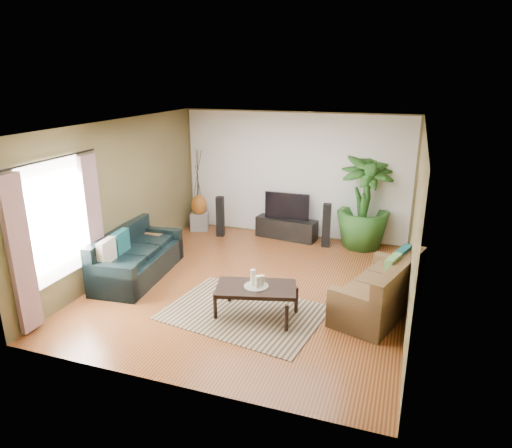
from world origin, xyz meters
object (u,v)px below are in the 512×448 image
at_px(sofa_left, 138,254).
at_px(sofa_right, 378,285).
at_px(pedestal, 200,221).
at_px(side_table, 156,243).
at_px(speaker_right, 326,225).
at_px(potted_plant, 364,203).
at_px(vase, 199,206).
at_px(coffee_table, 256,301).
at_px(tv_stand, 286,228).
at_px(television, 287,206).
at_px(speaker_left, 220,216).

relative_size(sofa_left, sofa_right, 1.13).
relative_size(pedestal, side_table, 0.75).
relative_size(speaker_right, potted_plant, 0.48).
bearing_deg(side_table, vase, 86.40).
xyz_separation_m(coffee_table, side_table, (-2.64, 1.61, 0.02)).
bearing_deg(sofa_left, speaker_right, -53.60).
relative_size(tv_stand, potted_plant, 0.70).
bearing_deg(sofa_left, pedestal, -3.07).
distance_m(speaker_right, pedestal, 2.98).
bearing_deg(pedestal, television, 2.29).
bearing_deg(side_table, pedestal, 86.40).
height_order(sofa_left, coffee_table, sofa_left).
height_order(potted_plant, vase, potted_plant).
xyz_separation_m(coffee_table, pedestal, (-2.53, 3.34, -0.04)).
height_order(sofa_left, speaker_right, speaker_right).
xyz_separation_m(speaker_left, pedestal, (-0.63, 0.24, -0.25)).
distance_m(coffee_table, vase, 4.20).
bearing_deg(sofa_right, vase, -103.84).
relative_size(television, potted_plant, 0.51).
bearing_deg(speaker_left, potted_plant, -5.09).
xyz_separation_m(sofa_right, speaker_left, (-3.58, 2.36, 0.02)).
xyz_separation_m(speaker_left, speaker_right, (2.34, 0.10, 0.01)).
distance_m(speaker_left, side_table, 1.67).
xyz_separation_m(sofa_left, potted_plant, (3.57, 2.77, 0.53)).
bearing_deg(speaker_left, pedestal, 147.80).
height_order(speaker_left, speaker_right, speaker_right).
bearing_deg(sofa_right, potted_plant, -150.73).
bearing_deg(speaker_right, vase, 170.94).
distance_m(tv_stand, potted_plant, 1.77).
xyz_separation_m(television, side_table, (-2.17, -1.81, -0.47)).
relative_size(sofa_right, tv_stand, 1.33).
relative_size(sofa_left, vase, 4.00).
bearing_deg(coffee_table, potted_plant, 57.18).
distance_m(coffee_table, potted_plant, 3.68).
distance_m(television, pedestal, 2.13).
distance_m(vase, side_table, 1.76).
height_order(sofa_left, television, television).
xyz_separation_m(tv_stand, vase, (-2.06, -0.08, 0.35)).
distance_m(coffee_table, pedestal, 4.19).
xyz_separation_m(speaker_right, potted_plant, (0.71, 0.22, 0.50)).
bearing_deg(speaker_right, speaker_left, 176.15).
distance_m(coffee_table, television, 3.49).
bearing_deg(speaker_right, side_table, -159.03).
bearing_deg(tv_stand, sofa_right, -43.38).
height_order(sofa_right, speaker_right, speaker_right).
xyz_separation_m(television, speaker_left, (-1.43, -0.32, -0.29)).
height_order(coffee_table, speaker_left, speaker_left).
xyz_separation_m(coffee_table, television, (-0.47, 3.42, 0.49)).
distance_m(coffee_table, speaker_left, 3.64).
bearing_deg(side_table, sofa_right, -11.44).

